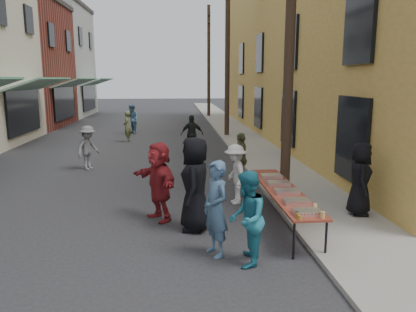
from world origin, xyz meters
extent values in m
plane|color=#28282B|center=(0.00, 0.00, 0.00)|extent=(120.00, 120.00, 0.00)
cube|color=gray|center=(5.00, 15.00, 0.05)|extent=(2.20, 60.00, 0.10)
cube|color=gray|center=(-10.00, 29.00, 4.50)|extent=(8.00, 8.00, 9.00)
cube|color=#AD953E|center=(11.10, 14.00, 5.00)|extent=(10.00, 28.00, 10.00)
cylinder|color=#2D2116|center=(4.30, 3.00, 4.50)|extent=(0.26, 0.26, 9.00)
cylinder|color=#2D2116|center=(4.30, 15.00, 4.50)|extent=(0.26, 0.26, 9.00)
cylinder|color=#2D2116|center=(4.30, 27.00, 4.50)|extent=(0.26, 0.26, 9.00)
cube|color=maroon|center=(3.80, 1.34, 0.73)|extent=(0.70, 4.00, 0.04)
cylinder|color=black|center=(3.51, -0.54, 0.35)|extent=(0.04, 0.04, 0.71)
cylinder|color=black|center=(4.09, -0.54, 0.35)|extent=(0.04, 0.04, 0.71)
cylinder|color=black|center=(3.51, 3.22, 0.35)|extent=(0.04, 0.04, 0.71)
cylinder|color=black|center=(4.09, 3.22, 0.35)|extent=(0.04, 0.04, 0.71)
cube|color=maroon|center=(3.80, -0.31, 0.79)|extent=(0.50, 0.33, 0.08)
cube|color=#B2B2B7|center=(3.80, 0.34, 0.79)|extent=(0.50, 0.33, 0.08)
cube|color=tan|center=(3.80, 1.04, 0.79)|extent=(0.50, 0.33, 0.08)
cube|color=#B2B2B7|center=(3.80, 1.74, 0.79)|extent=(0.50, 0.33, 0.08)
cube|color=tan|center=(3.80, 2.44, 0.79)|extent=(0.50, 0.33, 0.08)
cylinder|color=#A57F26|center=(3.58, -0.61, 0.79)|extent=(0.07, 0.07, 0.08)
cylinder|color=#A57F26|center=(3.58, -0.51, 0.79)|extent=(0.07, 0.07, 0.08)
cylinder|color=#A57F26|center=(3.58, -0.41, 0.79)|extent=(0.07, 0.07, 0.08)
cylinder|color=tan|center=(4.00, -0.56, 0.81)|extent=(0.08, 0.08, 0.12)
imported|color=black|center=(1.85, 1.05, 0.99)|extent=(0.76, 1.05, 1.98)
imported|color=#42617F|center=(2.16, -0.24, 0.87)|extent=(0.64, 0.75, 1.74)
imported|color=teal|center=(2.64, -0.66, 0.82)|extent=(0.81, 0.93, 1.64)
imported|color=white|center=(2.96, 2.81, 0.77)|extent=(0.65, 1.03, 1.53)
imported|color=#566037|center=(3.40, 4.62, 0.79)|extent=(0.55, 0.98, 1.59)
imported|color=maroon|center=(1.08, 1.74, 0.89)|extent=(1.30, 1.69, 1.78)
imported|color=black|center=(5.60, 1.46, 0.93)|extent=(0.74, 0.93, 1.66)
imported|color=slate|center=(-1.60, 7.16, 0.77)|extent=(1.00, 1.15, 1.55)
imported|color=black|center=(2.17, 10.07, 0.82)|extent=(0.98, 0.44, 1.64)
imported|color=#646C3E|center=(-0.96, 13.51, 0.78)|extent=(0.42, 0.60, 1.56)
imported|color=teal|center=(-1.03, 16.59, 0.85)|extent=(0.98, 1.05, 1.71)
camera|label=1|loc=(1.46, -7.10, 3.14)|focal=35.00mm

